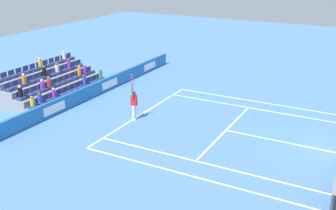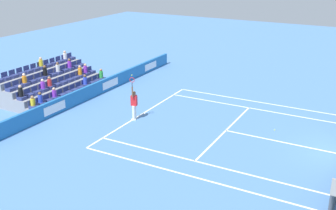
# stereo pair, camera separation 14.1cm
# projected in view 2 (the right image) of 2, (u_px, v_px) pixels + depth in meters

# --- Properties ---
(line_baseline) EXTENTS (10.97, 0.10, 0.01)m
(line_baseline) POSITION_uv_depth(u_px,v_px,m) (143.00, 113.00, 25.28)
(line_baseline) COLOR white
(line_baseline) RESTS_ON ground
(line_service) EXTENTS (8.23, 0.10, 0.01)m
(line_service) POSITION_uv_depth(u_px,v_px,m) (226.00, 130.00, 22.82)
(line_service) COLOR white
(line_service) RESTS_ON ground
(line_centre_service) EXTENTS (0.10, 6.40, 0.01)m
(line_centre_service) POSITION_uv_depth(u_px,v_px,m) (283.00, 142.00, 21.39)
(line_centre_service) COLOR white
(line_centre_service) RESTS_ON ground
(line_singles_sideline_left) EXTENTS (0.10, 11.89, 0.01)m
(line_singles_sideline_left) POSITION_uv_depth(u_px,v_px,m) (204.00, 163.00, 19.23)
(line_singles_sideline_left) COLOR white
(line_singles_sideline_left) RESTS_ON ground
(line_singles_sideline_right) EXTENTS (0.10, 11.89, 0.01)m
(line_singles_sideline_right) POSITION_uv_depth(u_px,v_px,m) (256.00, 109.00, 26.01)
(line_singles_sideline_right) COLOR white
(line_singles_sideline_right) RESTS_ON ground
(line_doubles_sideline_left) EXTENTS (0.10, 11.89, 0.01)m
(line_doubles_sideline_left) POSITION_uv_depth(u_px,v_px,m) (191.00, 176.00, 18.10)
(line_doubles_sideline_left) COLOR white
(line_doubles_sideline_left) RESTS_ON ground
(line_doubles_sideline_right) EXTENTS (0.10, 11.89, 0.01)m
(line_doubles_sideline_right) POSITION_uv_depth(u_px,v_px,m) (262.00, 103.00, 27.13)
(line_doubles_sideline_right) COLOR white
(line_doubles_sideline_right) RESTS_ON ground
(line_centre_mark) EXTENTS (0.10, 0.20, 0.01)m
(line_centre_mark) POSITION_uv_depth(u_px,v_px,m) (144.00, 114.00, 25.24)
(line_centre_mark) COLOR white
(line_centre_mark) RESTS_ON ground
(sponsor_barrier) EXTENTS (22.89, 0.22, 0.96)m
(sponsor_barrier) POSITION_uv_depth(u_px,v_px,m) (84.00, 95.00, 27.21)
(sponsor_barrier) COLOR #1E66AD
(sponsor_barrier) RESTS_ON ground
(tennis_player) EXTENTS (0.53, 0.40, 2.85)m
(tennis_player) POSITION_uv_depth(u_px,v_px,m) (134.00, 104.00, 24.03)
(tennis_player) COLOR white
(tennis_player) RESTS_ON ground
(stadium_stand) EXTENTS (7.44, 3.80, 2.53)m
(stadium_stand) POSITION_uv_depth(u_px,v_px,m) (51.00, 85.00, 28.45)
(stadium_stand) COLOR gray
(stadium_stand) RESTS_ON ground
(loose_tennis_ball) EXTENTS (0.07, 0.07, 0.07)m
(loose_tennis_ball) POSITION_uv_depth(u_px,v_px,m) (275.00, 130.00, 22.81)
(loose_tennis_ball) COLOR #D1E533
(loose_tennis_ball) RESTS_ON ground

